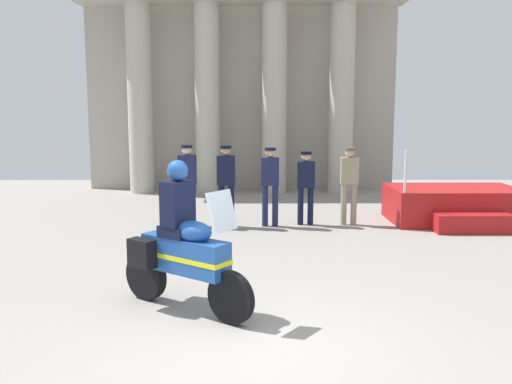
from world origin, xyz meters
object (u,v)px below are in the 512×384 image
Objects in this scene: reviewing_stand at (455,206)px; officer_in_row_2 at (270,180)px; officer_in_row_1 at (226,179)px; officer_in_row_3 at (306,182)px; briefcase_on_ground at (169,217)px; officer_in_row_0 at (187,178)px; motorcycle_with_rider at (181,248)px; officer_in_row_4 at (349,179)px.

officer_in_row_2 is at bearing -174.71° from reviewing_stand.
officer_in_row_1 is 0.95m from officer_in_row_2.
officer_in_row_3 is (-3.38, -0.23, 0.57)m from reviewing_stand.
officer_in_row_3 is (1.73, 0.16, -0.09)m from officer_in_row_1.
briefcase_on_ground is at bearing 2.94° from officer_in_row_3.
reviewing_stand is 6.00m from officer_in_row_0.
officer_in_row_1 is at bearing 177.52° from officer_in_row_0.
briefcase_on_ground is at bearing -5.69° from officer_in_row_0.
officer_in_row_3 is at bearing 105.19° from motorcycle_with_rider.
officer_in_row_2 is 1.74m from officer_in_row_4.
briefcase_on_ground is (-0.44, 0.06, -0.86)m from officer_in_row_0.
motorcycle_with_rider is at bearing 70.94° from officer_in_row_3.
officer_in_row_2 is 2.38m from briefcase_on_ground.
officer_in_row_0 is at bearing 3.66° from officer_in_row_4.
officer_in_row_4 is at bearing -178.36° from officer_in_row_3.
motorcycle_with_rider is (0.52, -5.13, -0.25)m from officer_in_row_0.
officer_in_row_3 is 0.95× the size of officer_in_row_4.
officer_in_row_1 reaches higher than reviewing_stand.
officer_in_row_0 is 1.04× the size of officer_in_row_4.
officer_in_row_0 is 2.58m from officer_in_row_3.
officer_in_row_3 is at bearing -175.59° from officer_in_row_0.
officer_in_row_2 reaches higher than officer_in_row_4.
motorcycle_with_rider reaches higher than officer_in_row_3.
officer_in_row_4 is (1.73, 0.14, -0.00)m from officer_in_row_2.
officer_in_row_0 is 1.79m from officer_in_row_2.
officer_in_row_1 is 1.74m from officer_in_row_3.
officer_in_row_0 is at bearing -176.92° from reviewing_stand.
reviewing_stand is at bearing -174.47° from officer_in_row_0.
officer_in_row_1 is at bearing 7.74° from officer_in_row_3.
motorcycle_with_rider is at bearing -134.92° from reviewing_stand.
briefcase_on_ground is (-6.39, -0.26, -0.20)m from reviewing_stand.
officer_in_row_1 is 5.07m from motorcycle_with_rider.
officer_in_row_2 reaches higher than briefcase_on_ground.
officer_in_row_0 is 5.16m from motorcycle_with_rider.
officer_in_row_1 is 1.03× the size of officer_in_row_4.
officer_in_row_1 reaches higher than briefcase_on_ground.
officer_in_row_1 is at bearing 123.06° from motorcycle_with_rider.
officer_in_row_3 is 0.85× the size of motorcycle_with_rider.
officer_in_row_1 is at bearing 2.89° from officer_in_row_2.
officer_in_row_2 is (-4.16, -0.39, 0.64)m from reviewing_stand.
reviewing_stand is at bearing 2.31° from briefcase_on_ground.
reviewing_stand is 1.67× the size of officer_in_row_4.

